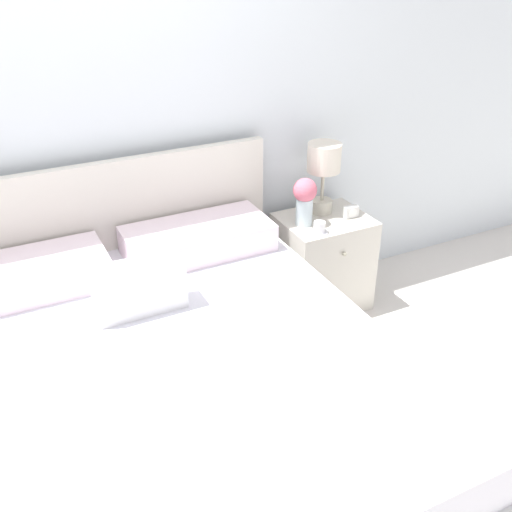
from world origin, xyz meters
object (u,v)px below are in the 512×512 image
object	(u,v)px
flower_vase	(305,198)
teacup	(319,228)
nightstand	(322,262)
table_lamp	(324,166)
alarm_clock	(351,212)
bed	(168,396)

from	to	relation	value
flower_vase	teacup	xyz separation A→B (m)	(0.02, -0.13, -0.13)
nightstand	table_lamp	bearing A→B (deg)	73.11
alarm_clock	teacup	bearing A→B (deg)	-162.10
bed	teacup	size ratio (longest dim) A/B	19.95
bed	alarm_clock	distance (m)	1.52
nightstand	teacup	bearing A→B (deg)	-132.17
nightstand	flower_vase	bearing A→B (deg)	-175.79
bed	teacup	bearing A→B (deg)	27.99
nightstand	table_lamp	size ratio (longest dim) A/B	1.38
bed	table_lamp	xyz separation A→B (m)	(1.22, 0.79, 0.54)
bed	alarm_clock	world-z (taller)	bed
teacup	table_lamp	bearing A→B (deg)	55.91
table_lamp	teacup	bearing A→B (deg)	-124.09
table_lamp	flower_vase	bearing A→B (deg)	-151.02
alarm_clock	table_lamp	bearing A→B (deg)	129.85
nightstand	table_lamp	distance (m)	0.57
nightstand	alarm_clock	size ratio (longest dim) A/B	6.78
table_lamp	nightstand	bearing A→B (deg)	-106.89
bed	nightstand	xyz separation A→B (m)	(1.20, 0.71, -0.02)
bed	table_lamp	size ratio (longest dim) A/B	4.88
alarm_clock	nightstand	bearing A→B (deg)	159.53
teacup	bed	bearing A→B (deg)	-152.01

